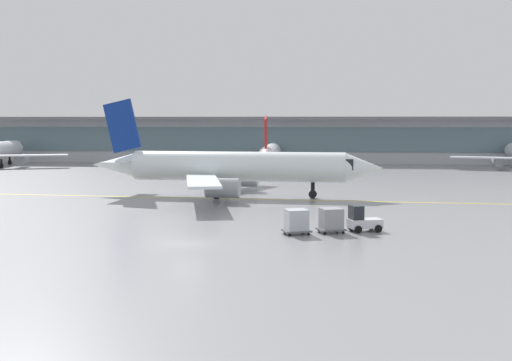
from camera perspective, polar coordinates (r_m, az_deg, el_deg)
name	(u,v)px	position (r m, az deg, el deg)	size (l,w,h in m)	color
ground_plane	(187,244)	(47.67, -6.02, -5.46)	(400.00, 400.00, 0.00)	gray
taxiway_centreline_stripe	(236,199)	(74.43, -1.73, -1.59)	(110.00, 0.36, 0.01)	yellow
terminal_concourse	(274,139)	(139.18, 1.52, 3.60)	(191.05, 11.00, 9.60)	#B2B7BC
gate_airplane_1	(270,153)	(120.57, 1.21, 2.39)	(27.04, 29.01, 9.63)	silver
taxiing_regional_jet	(234,167)	(76.17, -1.88, 1.15)	(34.40, 31.91, 11.39)	white
baggage_tug	(362,220)	(53.11, 9.17, -3.42)	(2.91, 2.28, 2.10)	silver
cargo_dolly_lead	(331,220)	(52.14, 6.52, -3.37)	(2.51, 2.19, 1.94)	#595B60
cargo_dolly_trailing	(297,221)	(51.24, 3.53, -3.50)	(2.51, 2.19, 1.94)	#595B60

